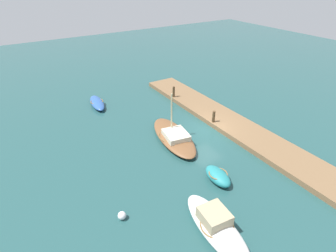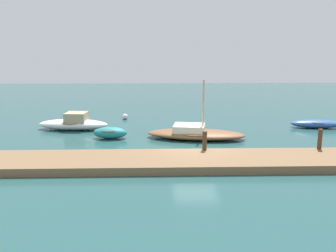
{
  "view_description": "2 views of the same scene",
  "coord_description": "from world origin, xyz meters",
  "px_view_note": "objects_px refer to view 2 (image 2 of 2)",
  "views": [
    {
      "loc": [
        -15.0,
        13.18,
        11.92
      ],
      "look_at": [
        0.99,
        3.16,
        0.96
      ],
      "focal_mm": 29.24,
      "sensor_mm": 36.0,
      "label": 1
    },
    {
      "loc": [
        -2.18,
        -19.61,
        5.71
      ],
      "look_at": [
        -1.45,
        4.29,
        0.59
      ],
      "focal_mm": 38.48,
      "sensor_mm": 36.0,
      "label": 2
    }
  ],
  "objects_px": {
    "rowboat_blue": "(316,124)",
    "mooring_post_mid_west": "(320,139)",
    "motorboat_white": "(74,123)",
    "marker_buoy": "(125,117)",
    "dinghy_teal": "(110,133)",
    "sailboat_brown": "(195,133)",
    "mooring_post_west": "(205,141)"
  },
  "relations": [
    {
      "from": "sailboat_brown",
      "to": "rowboat_blue",
      "type": "relative_size",
      "value": 1.74
    },
    {
      "from": "sailboat_brown",
      "to": "marker_buoy",
      "type": "relative_size",
      "value": 14.3
    },
    {
      "from": "dinghy_teal",
      "to": "rowboat_blue",
      "type": "distance_m",
      "value": 15.09
    },
    {
      "from": "rowboat_blue",
      "to": "marker_buoy",
      "type": "height_order",
      "value": "rowboat_blue"
    },
    {
      "from": "dinghy_teal",
      "to": "sailboat_brown",
      "type": "distance_m",
      "value": 5.52
    },
    {
      "from": "marker_buoy",
      "to": "mooring_post_mid_west",
      "type": "bearing_deg",
      "value": -43.37
    },
    {
      "from": "dinghy_teal",
      "to": "sailboat_brown",
      "type": "xyz_separation_m",
      "value": [
        5.51,
        -0.24,
        -0.02
      ]
    },
    {
      "from": "mooring_post_west",
      "to": "marker_buoy",
      "type": "xyz_separation_m",
      "value": [
        -5.19,
        10.81,
        -0.69
      ]
    },
    {
      "from": "sailboat_brown",
      "to": "mooring_post_west",
      "type": "bearing_deg",
      "value": -79.14
    },
    {
      "from": "sailboat_brown",
      "to": "rowboat_blue",
      "type": "xyz_separation_m",
      "value": [
        9.32,
        3.02,
        -0.06
      ]
    },
    {
      "from": "rowboat_blue",
      "to": "motorboat_white",
      "type": "distance_m",
      "value": 17.8
    },
    {
      "from": "mooring_post_mid_west",
      "to": "dinghy_teal",
      "type": "bearing_deg",
      "value": 159.88
    },
    {
      "from": "mooring_post_mid_west",
      "to": "marker_buoy",
      "type": "xyz_separation_m",
      "value": [
        -11.45,
        10.81,
        -0.72
      ]
    },
    {
      "from": "motorboat_white",
      "to": "mooring_post_west",
      "type": "distance_m",
      "value": 11.11
    },
    {
      "from": "rowboat_blue",
      "to": "mooring_post_mid_west",
      "type": "bearing_deg",
      "value": -105.82
    },
    {
      "from": "marker_buoy",
      "to": "motorboat_white",
      "type": "bearing_deg",
      "value": -131.93
    },
    {
      "from": "sailboat_brown",
      "to": "mooring_post_mid_west",
      "type": "relative_size",
      "value": 6.06
    },
    {
      "from": "motorboat_white",
      "to": "marker_buoy",
      "type": "relative_size",
      "value": 11.15
    },
    {
      "from": "dinghy_teal",
      "to": "mooring_post_west",
      "type": "bearing_deg",
      "value": -32.71
    },
    {
      "from": "rowboat_blue",
      "to": "mooring_post_mid_west",
      "type": "relative_size",
      "value": 3.48
    },
    {
      "from": "sailboat_brown",
      "to": "marker_buoy",
      "type": "distance_m",
      "value": 8.44
    },
    {
      "from": "motorboat_white",
      "to": "mooring_post_mid_west",
      "type": "distance_m",
      "value": 16.42
    },
    {
      "from": "mooring_post_west",
      "to": "marker_buoy",
      "type": "bearing_deg",
      "value": 115.66
    },
    {
      "from": "sailboat_brown",
      "to": "mooring_post_mid_west",
      "type": "distance_m",
      "value": 7.57
    },
    {
      "from": "dinghy_teal",
      "to": "marker_buoy",
      "type": "relative_size",
      "value": 4.94
    },
    {
      "from": "dinghy_teal",
      "to": "marker_buoy",
      "type": "height_order",
      "value": "dinghy_teal"
    },
    {
      "from": "rowboat_blue",
      "to": "dinghy_teal",
      "type": "bearing_deg",
      "value": -162.48
    },
    {
      "from": "sailboat_brown",
      "to": "dinghy_teal",
      "type": "bearing_deg",
      "value": -172.88
    },
    {
      "from": "motorboat_white",
      "to": "sailboat_brown",
      "type": "bearing_deg",
      "value": -13.63
    },
    {
      "from": "dinghy_teal",
      "to": "sailboat_brown",
      "type": "relative_size",
      "value": 0.35
    },
    {
      "from": "dinghy_teal",
      "to": "rowboat_blue",
      "type": "relative_size",
      "value": 0.6
    },
    {
      "from": "motorboat_white",
      "to": "marker_buoy",
      "type": "height_order",
      "value": "motorboat_white"
    }
  ]
}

